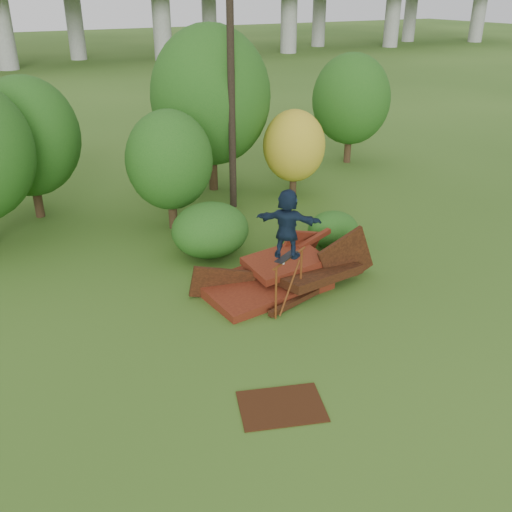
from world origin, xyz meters
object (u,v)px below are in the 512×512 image
skater (287,224)px  flat_plate (281,406)px  utility_pole (231,78)px  scrap_pile (283,276)px

skater → flat_plate: 4.88m
utility_pole → flat_plate: bearing=-111.9°
scrap_pile → utility_pole: (1.80, 6.95, 4.82)m
flat_plate → skater: bearing=57.5°
skater → utility_pole: utility_pole is taller
scrap_pile → flat_plate: (-2.89, -4.74, -0.34)m
scrap_pile → skater: 2.71m
scrap_pile → skater: (-0.68, -1.27, 2.29)m
skater → flat_plate: skater is taller
flat_plate → utility_pole: utility_pole is taller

